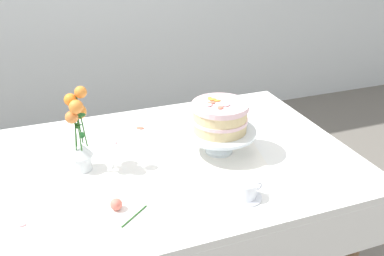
{
  "coord_description": "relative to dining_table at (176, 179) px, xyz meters",
  "views": [
    {
      "loc": [
        -0.44,
        -1.38,
        1.59
      ],
      "look_at": [
        0.07,
        -0.01,
        0.86
      ],
      "focal_mm": 39.74,
      "sensor_mm": 36.0,
      "label": 1
    }
  ],
  "objects": [
    {
      "name": "dining_table",
      "position": [
        0.0,
        0.0,
        0.0
      ],
      "size": [
        1.4,
        1.0,
        0.74
      ],
      "color": "white",
      "rests_on": "ground"
    },
    {
      "name": "linen_napkin",
      "position": [
        0.18,
        -0.0,
        0.09
      ],
      "size": [
        0.37,
        0.37,
        0.0
      ],
      "primitive_type": "cube",
      "rotation": [
        0.0,
        0.0,
        -0.18
      ],
      "color": "white",
      "rests_on": "dining_table"
    },
    {
      "name": "cake_stand",
      "position": [
        0.18,
        -0.0,
        0.17
      ],
      "size": [
        0.29,
        0.29,
        0.1
      ],
      "color": "silver",
      "rests_on": "linen_napkin"
    },
    {
      "name": "layer_cake",
      "position": [
        0.18,
        -0.0,
        0.25
      ],
      "size": [
        0.22,
        0.22,
        0.12
      ],
      "color": "beige",
      "rests_on": "cake_stand"
    },
    {
      "name": "flower_vase",
      "position": [
        -0.35,
        0.06,
        0.24
      ],
      "size": [
        0.09,
        0.11,
        0.33
      ],
      "color": "silver",
      "rests_on": "dining_table"
    },
    {
      "name": "teacup",
      "position": [
        0.14,
        -0.32,
        0.12
      ],
      "size": [
        0.12,
        0.11,
        0.06
      ],
      "color": "white",
      "rests_on": "dining_table"
    },
    {
      "name": "fallen_rose",
      "position": [
        -0.28,
        -0.23,
        0.11
      ],
      "size": [
        0.12,
        0.12,
        0.04
      ],
      "color": "#2D6028",
      "rests_on": "dining_table"
    },
    {
      "name": "loose_petal_0",
      "position": [
        -0.06,
        0.32,
        0.09
      ],
      "size": [
        0.04,
        0.04,
        0.01
      ],
      "primitive_type": "ellipsoid",
      "rotation": [
        0.0,
        0.0,
        5.68
      ],
      "color": "#E56B51",
      "rests_on": "dining_table"
    },
    {
      "name": "loose_petal_1",
      "position": [
        -0.2,
        0.22,
        0.09
      ],
      "size": [
        0.03,
        0.04,
        0.0
      ],
      "primitive_type": "ellipsoid",
      "rotation": [
        0.0,
        0.0,
        1.94
      ],
      "color": "pink",
      "rests_on": "dining_table"
    },
    {
      "name": "loose_petal_2",
      "position": [
        -0.57,
        -0.21,
        0.09
      ],
      "size": [
        0.04,
        0.03,
        0.0
      ],
      "primitive_type": "ellipsoid",
      "rotation": [
        0.0,
        0.0,
        5.96
      ],
      "color": "pink",
      "rests_on": "dining_table"
    }
  ]
}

